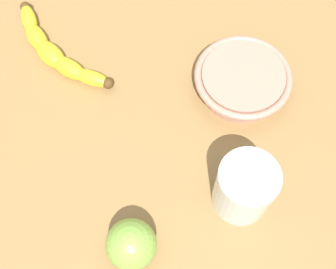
{
  "coord_description": "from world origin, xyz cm",
  "views": [
    {
      "loc": [
        4.49,
        32.24,
        67.76
      ],
      "look_at": [
        -3.64,
        4.34,
        5.0
      ],
      "focal_mm": 48.92,
      "sensor_mm": 36.0,
      "label": 1
    }
  ],
  "objects_px": {
    "smoothie_glass": "(245,188)",
    "green_apple_fruit": "(131,244)",
    "banana": "(55,51)",
    "ceramic_bowl": "(242,80)"
  },
  "relations": [
    {
      "from": "smoothie_glass",
      "to": "green_apple_fruit",
      "type": "bearing_deg",
      "value": 9.49
    },
    {
      "from": "banana",
      "to": "smoothie_glass",
      "type": "height_order",
      "value": "smoothie_glass"
    },
    {
      "from": "smoothie_glass",
      "to": "green_apple_fruit",
      "type": "relative_size",
      "value": 1.39
    },
    {
      "from": "green_apple_fruit",
      "to": "ceramic_bowl",
      "type": "bearing_deg",
      "value": -138.89
    },
    {
      "from": "banana",
      "to": "smoothie_glass",
      "type": "distance_m",
      "value": 0.39
    },
    {
      "from": "banana",
      "to": "green_apple_fruit",
      "type": "distance_m",
      "value": 0.35
    },
    {
      "from": "smoothie_glass",
      "to": "ceramic_bowl",
      "type": "xyz_separation_m",
      "value": [
        -0.07,
        -0.18,
        -0.02
      ]
    },
    {
      "from": "banana",
      "to": "ceramic_bowl",
      "type": "height_order",
      "value": "ceramic_bowl"
    },
    {
      "from": "banana",
      "to": "ceramic_bowl",
      "type": "bearing_deg",
      "value": 34.29
    },
    {
      "from": "smoothie_glass",
      "to": "green_apple_fruit",
      "type": "distance_m",
      "value": 0.17
    }
  ]
}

